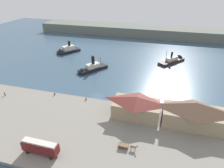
# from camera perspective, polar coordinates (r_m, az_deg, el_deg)

# --- Properties ---
(ground_plane) EXTENTS (320.00, 320.00, 0.00)m
(ground_plane) POSITION_cam_1_polar(r_m,az_deg,el_deg) (83.55, -4.50, -3.73)
(ground_plane) COLOR #385166
(quay_promenade) EXTENTS (110.00, 36.00, 1.20)m
(quay_promenade) POSITION_cam_1_polar(r_m,az_deg,el_deg) (67.11, -10.91, -12.99)
(quay_promenade) COLOR gray
(quay_promenade) RESTS_ON ground
(seawall_edge) EXTENTS (110.00, 0.80, 1.00)m
(seawall_edge) POSITION_cam_1_polar(r_m,az_deg,el_deg) (80.46, -5.37, -4.75)
(seawall_edge) COLOR #666159
(seawall_edge) RESTS_ON ground
(ferry_shed_west_terminal) EXTENTS (16.65, 9.56, 7.92)m
(ferry_shed_west_terminal) POSITION_cam_1_polar(r_m,az_deg,el_deg) (68.77, 7.26, -6.58)
(ferry_shed_west_terminal) COLOR #998466
(ferry_shed_west_terminal) RESTS_ON quay_promenade
(ferry_shed_east_terminal) EXTENTS (20.52, 9.89, 8.91)m
(ferry_shed_east_terminal) POSITION_cam_1_polar(r_m,az_deg,el_deg) (69.39, 23.38, -8.19)
(ferry_shed_east_terminal) COLOR #998466
(ferry_shed_east_terminal) RESTS_ON quay_promenade
(street_tram) EXTENTS (10.61, 2.87, 4.25)m
(street_tram) POSITION_cam_1_polar(r_m,az_deg,el_deg) (59.60, -20.66, -17.10)
(street_tram) COLOR maroon
(street_tram) RESTS_ON quay_promenade
(horse_cart) EXTENTS (5.84, 1.60, 1.87)m
(horse_cart) POSITION_cam_1_polar(r_m,az_deg,el_deg) (58.59, 4.48, -17.97)
(horse_cart) COLOR brown
(horse_cart) RESTS_ON quay_promenade
(pedestrian_near_west_shed) EXTENTS (0.43, 0.43, 1.72)m
(pedestrian_near_west_shed) POSITION_cam_1_polar(r_m,az_deg,el_deg) (93.29, -29.39, -2.60)
(pedestrian_near_west_shed) COLOR #33384C
(pedestrian_near_west_shed) RESTS_ON quay_promenade
(mooring_post_center_west) EXTENTS (0.44, 0.44, 0.90)m
(mooring_post_center_west) POSITION_cam_1_polar(r_m,az_deg,el_deg) (85.52, -16.76, -2.87)
(mooring_post_center_west) COLOR black
(mooring_post_center_west) RESTS_ON quay_promenade
(mooring_post_west) EXTENTS (0.44, 0.44, 0.90)m
(mooring_post_west) POSITION_cam_1_polar(r_m,az_deg,el_deg) (79.27, -7.79, -4.48)
(mooring_post_west) COLOR black
(mooring_post_west) RESTS_ON quay_promenade
(ferry_approaching_east) EXTENTS (14.73, 17.09, 9.91)m
(ferry_approaching_east) POSITION_cam_1_polar(r_m,az_deg,el_deg) (138.18, -13.55, 9.69)
(ferry_approaching_east) COLOR black
(ferry_approaching_east) RESTS_ON ground
(ferry_approaching_west) EXTENTS (16.83, 19.00, 10.16)m
(ferry_approaching_west) POSITION_cam_1_polar(r_m,az_deg,el_deg) (125.03, 18.09, 6.86)
(ferry_approaching_west) COLOR black
(ferry_approaching_west) RESTS_ON ground
(ferry_near_quay) EXTENTS (14.78, 17.85, 9.72)m
(ferry_near_quay) POSITION_cam_1_polar(r_m,az_deg,el_deg) (106.49, -6.51, 4.59)
(ferry_near_quay) COLOR black
(ferry_near_quay) RESTS_ON ground
(far_headland) EXTENTS (180.00, 24.00, 8.00)m
(far_headland) POSITION_cam_1_polar(r_m,az_deg,el_deg) (182.43, 7.39, 15.55)
(far_headland) COLOR #60665B
(far_headland) RESTS_ON ground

